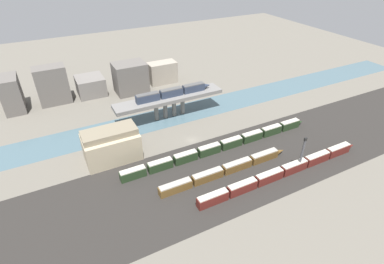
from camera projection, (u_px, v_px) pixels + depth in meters
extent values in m
plane|color=#666056|center=(192.00, 140.00, 130.68)|extent=(400.00, 400.00, 0.00)
cube|color=#282623|center=(221.00, 172.00, 112.75)|extent=(280.00, 42.00, 0.01)
cube|color=#47606B|center=(170.00, 116.00, 148.29)|extent=(320.00, 18.59, 0.01)
cube|color=slate|center=(169.00, 98.00, 142.95)|extent=(53.74, 9.52, 1.76)
cylinder|color=gray|center=(156.00, 111.00, 143.18)|extent=(2.02, 2.02, 8.98)
cylinder|color=gray|center=(165.00, 109.00, 144.97)|extent=(2.02, 2.02, 8.98)
cylinder|color=gray|center=(174.00, 107.00, 146.76)|extent=(2.02, 2.02, 8.98)
cylinder|color=gray|center=(183.00, 105.00, 148.55)|extent=(2.02, 2.02, 8.98)
cube|color=#2D384C|center=(148.00, 98.00, 137.45)|extent=(11.15, 3.17, 3.42)
cube|color=#4C4C4C|center=(147.00, 94.00, 136.42)|extent=(10.70, 2.92, 0.40)
cube|color=#2D384C|center=(171.00, 93.00, 142.02)|extent=(11.15, 3.17, 3.42)
cube|color=#4C4C4C|center=(171.00, 89.00, 140.98)|extent=(10.70, 2.92, 0.40)
cube|color=#2D384C|center=(193.00, 88.00, 146.59)|extent=(11.15, 3.17, 3.42)
cube|color=#4C4C4C|center=(193.00, 84.00, 145.55)|extent=(10.70, 2.92, 0.40)
cone|color=#2D384C|center=(207.00, 86.00, 149.58)|extent=(3.90, 2.86, 2.86)
cube|color=#5B1E19|center=(213.00, 199.00, 98.50)|extent=(11.12, 2.66, 3.55)
cube|color=#B7B2A3|center=(213.00, 195.00, 97.43)|extent=(10.67, 2.45, 0.40)
cube|color=#5B1E19|center=(242.00, 188.00, 103.04)|extent=(11.12, 2.66, 3.55)
cube|color=#B7B2A3|center=(243.00, 183.00, 101.97)|extent=(10.67, 2.45, 0.40)
cube|color=#5B1E19|center=(269.00, 177.00, 107.57)|extent=(11.12, 2.66, 3.55)
cube|color=#B7B2A3|center=(270.00, 173.00, 106.50)|extent=(10.67, 2.45, 0.40)
cube|color=#5B1E19|center=(294.00, 168.00, 112.11)|extent=(11.12, 2.66, 3.55)
cube|color=#B7B2A3|center=(295.00, 163.00, 111.04)|extent=(10.67, 2.45, 0.40)
cube|color=#5B1E19|center=(317.00, 159.00, 116.65)|extent=(11.12, 2.66, 3.55)
cube|color=#B7B2A3|center=(318.00, 155.00, 115.58)|extent=(10.67, 2.45, 0.40)
cube|color=#5B1E19|center=(338.00, 151.00, 121.18)|extent=(11.12, 2.66, 3.55)
cube|color=#B7B2A3|center=(339.00, 147.00, 120.11)|extent=(10.67, 2.45, 0.40)
cone|color=#5B1E19|center=(350.00, 146.00, 124.17)|extent=(3.89, 2.39, 2.39)
cube|color=brown|center=(175.00, 188.00, 103.31)|extent=(12.02, 2.77, 3.13)
cube|color=#9E998E|center=(175.00, 184.00, 102.36)|extent=(11.54, 2.55, 0.40)
cube|color=brown|center=(208.00, 176.00, 108.25)|extent=(12.02, 2.77, 3.13)
cube|color=#9E998E|center=(208.00, 173.00, 107.29)|extent=(11.54, 2.55, 0.40)
cube|color=brown|center=(237.00, 166.00, 113.19)|extent=(12.02, 2.77, 3.13)
cube|color=#9E998E|center=(237.00, 162.00, 112.23)|extent=(11.54, 2.55, 0.40)
cube|color=brown|center=(264.00, 157.00, 118.12)|extent=(12.02, 2.77, 3.13)
cube|color=#9E998E|center=(264.00, 153.00, 117.17)|extent=(11.54, 2.55, 0.40)
cone|color=brown|center=(280.00, 151.00, 121.33)|extent=(4.21, 2.50, 2.50)
cube|color=#23381E|center=(133.00, 174.00, 109.03)|extent=(9.62, 2.77, 3.52)
cube|color=#B7B2A3|center=(132.00, 170.00, 107.97)|extent=(9.23, 2.54, 0.40)
cube|color=#23381E|center=(160.00, 166.00, 113.15)|extent=(9.62, 2.77, 3.52)
cube|color=#B7B2A3|center=(160.00, 161.00, 112.09)|extent=(9.23, 2.54, 0.40)
cube|color=#23381E|center=(186.00, 158.00, 117.27)|extent=(9.62, 2.77, 3.52)
cube|color=#B7B2A3|center=(185.00, 154.00, 116.21)|extent=(9.23, 2.54, 0.40)
cube|color=#23381E|center=(209.00, 150.00, 121.38)|extent=(9.62, 2.77, 3.52)
cube|color=#B7B2A3|center=(209.00, 146.00, 120.32)|extent=(9.23, 2.54, 0.40)
cube|color=#23381E|center=(231.00, 143.00, 125.50)|extent=(9.62, 2.77, 3.52)
cube|color=#B7B2A3|center=(231.00, 139.00, 124.44)|extent=(9.23, 2.54, 0.40)
cube|color=#23381E|center=(252.00, 137.00, 129.62)|extent=(9.62, 2.77, 3.52)
cube|color=#B7B2A3|center=(252.00, 133.00, 128.56)|extent=(9.23, 2.54, 0.40)
cube|color=#23381E|center=(271.00, 131.00, 133.73)|extent=(9.62, 2.77, 3.52)
cube|color=#B7B2A3|center=(272.00, 127.00, 132.67)|extent=(9.23, 2.54, 0.40)
cube|color=#23381E|center=(289.00, 125.00, 137.85)|extent=(9.62, 2.77, 3.52)
cube|color=#B7B2A3|center=(290.00, 121.00, 136.79)|extent=(9.23, 2.54, 0.40)
cone|color=#23381E|center=(300.00, 122.00, 140.45)|extent=(3.37, 2.49, 2.49)
cube|color=tan|center=(112.00, 147.00, 117.10)|extent=(20.92, 13.08, 10.86)
cube|color=#7C725C|center=(109.00, 133.00, 113.52)|extent=(20.50, 9.15, 2.38)
cylinder|color=#4C4C51|center=(301.00, 156.00, 110.08)|extent=(0.85, 0.85, 13.49)
cube|color=black|center=(306.00, 139.00, 106.10)|extent=(1.00, 0.70, 1.20)
cube|color=#605B56|center=(11.00, 94.00, 148.84)|extent=(9.25, 15.33, 17.96)
cube|color=#605B56|center=(53.00, 85.00, 155.70)|extent=(15.53, 9.79, 19.89)
cube|color=slate|center=(91.00, 86.00, 167.04)|extent=(14.60, 15.37, 10.06)
cube|color=#605B56|center=(130.00, 78.00, 167.75)|extent=(17.54, 13.48, 16.92)
cube|color=gray|center=(162.00, 73.00, 180.12)|extent=(16.66, 8.82, 12.59)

